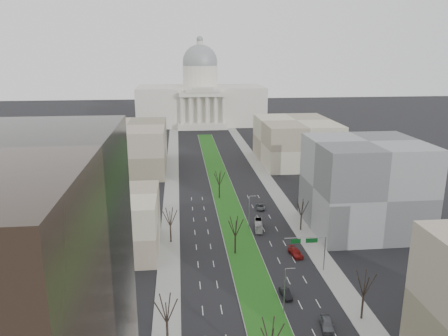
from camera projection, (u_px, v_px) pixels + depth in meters
ground at (225, 198)px, 141.81m from camera, size 600.00×600.00×0.00m
median at (226, 199)px, 140.81m from camera, size 8.00×222.03×0.20m
sidewalk_left at (170, 231)px, 116.04m from camera, size 5.00×330.00×0.15m
sidewalk_right at (299, 226)px, 119.55m from camera, size 5.00×330.00×0.15m
capitol at (201, 98)px, 281.12m from camera, size 80.00×46.00×55.00m
building_beige_left at (103, 223)px, 103.07m from camera, size 26.00×22.00×14.00m
building_grey_right at (365, 185)px, 115.20m from camera, size 28.00×26.00×24.00m
building_far_left at (128, 147)px, 174.33m from camera, size 30.00×40.00×18.00m
building_far_right at (296, 141)px, 186.16m from camera, size 30.00×40.00×18.00m
tree_left_mid at (166, 309)px, 69.14m from camera, size 5.40×5.40×9.72m
tree_left_far at (170, 217)px, 107.57m from camera, size 5.28×5.28×9.50m
tree_right_mid at (365, 283)px, 76.39m from camera, size 5.52×5.52×9.94m
tree_right_far at (302, 207)px, 114.95m from camera, size 5.04×5.04×9.07m
tree_median_a at (271, 334)px, 62.99m from camera, size 5.40×5.40×9.72m
tree_median_b at (235, 226)px, 101.38m from camera, size 5.40×5.40×9.72m
tree_median_c at (219, 178)px, 139.77m from camera, size 5.40×5.40×9.72m
streetlamp_median_b at (285, 290)px, 78.54m from camera, size 1.90×0.20×9.16m
streetlamp_median_c at (249, 211)px, 116.93m from camera, size 1.90×0.20×9.16m
mast_arm_signs at (313, 245)px, 93.60m from camera, size 9.12×0.24×8.09m
car_grey_near at (327, 324)px, 75.41m from camera, size 2.81×5.29×1.71m
car_black at (286, 293)px, 85.14m from camera, size 1.83×4.51×1.45m
car_red at (296, 253)px, 102.04m from camera, size 2.91×5.67×1.57m
car_grey_far at (260, 207)px, 131.96m from camera, size 3.10×5.42×1.43m
box_van at (259, 225)px, 117.03m from camera, size 3.04×8.27×2.25m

